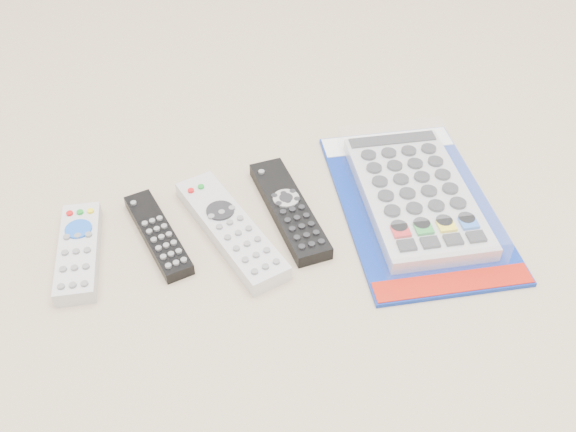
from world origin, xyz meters
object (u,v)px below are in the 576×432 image
object	(u,v)px
remote_slim_black	(158,234)
remote_large_black	(289,209)
remote_small_grey	(79,251)
jumbo_remote_packaged	(416,193)
remote_silver_dvd	(231,229)

from	to	relation	value
remote_slim_black	remote_large_black	world-z (taller)	remote_large_black
remote_small_grey	remote_large_black	world-z (taller)	remote_small_grey
jumbo_remote_packaged	remote_large_black	bearing A→B (deg)	177.82
remote_large_black	jumbo_remote_packaged	world-z (taller)	jumbo_remote_packaged
jumbo_remote_packaged	remote_silver_dvd	bearing A→B (deg)	-175.50
remote_slim_black	remote_large_black	bearing A→B (deg)	-13.31
remote_slim_black	remote_small_grey	bearing A→B (deg)	170.65
remote_silver_dvd	jumbo_remote_packaged	world-z (taller)	jumbo_remote_packaged
remote_small_grey	jumbo_remote_packaged	xyz separation A→B (m)	(0.46, -0.06, 0.01)
remote_small_grey	remote_silver_dvd	bearing A→B (deg)	2.35
remote_small_grey	remote_large_black	distance (m)	0.28
remote_small_grey	remote_slim_black	distance (m)	0.10
remote_slim_black	remote_silver_dvd	world-z (taller)	remote_silver_dvd
remote_large_black	jumbo_remote_packaged	xyz separation A→B (m)	(0.17, -0.04, 0.01)
remote_slim_black	remote_large_black	distance (m)	0.18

